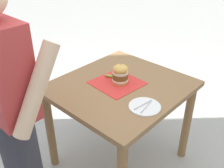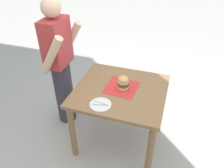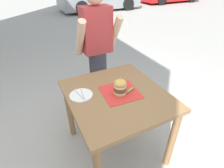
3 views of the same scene
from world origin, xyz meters
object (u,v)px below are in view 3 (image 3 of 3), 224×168
Objects in this scene: diner_across_table at (97,53)px; pickle_spear at (130,90)px; patio_table at (116,104)px; sandwich at (120,87)px; side_plate_with_forks at (81,95)px.

pickle_spear is at bearing -91.13° from diner_across_table.
patio_table is 5.28× the size of sandwich.
patio_table is 0.86m from diner_across_table.
side_plate_with_forks is 0.13× the size of diner_across_table.
pickle_spear reaches higher than patio_table.
sandwich is 0.11× the size of diner_across_table.
patio_table is at bearing 167.04° from pickle_spear.
sandwich reaches higher than patio_table.
patio_table is 10.13× the size of pickle_spear.
sandwich is at bearing -98.34° from diner_across_table.
diner_across_table is (0.47, 0.70, 0.08)m from side_plate_with_forks.
diner_across_table reaches higher than side_plate_with_forks.
sandwich is 0.86× the size of side_plate_with_forks.
pickle_spear is at bearing -12.96° from patio_table.
patio_table is at bearing 137.65° from sandwich.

